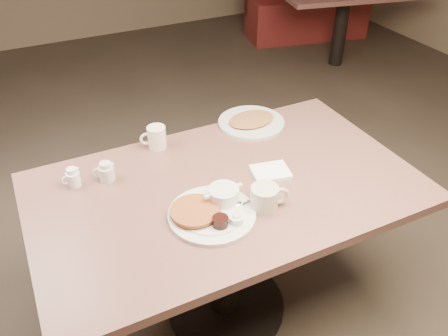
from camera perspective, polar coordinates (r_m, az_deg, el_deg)
name	(u,v)px	position (r m, az deg, el deg)	size (l,w,h in m)	color
room	(227,20)	(1.49, 0.35, 17.90)	(7.04, 8.04, 2.84)	#4C3F33
diner_table	(226,217)	(1.91, 0.27, -6.15)	(1.50, 0.90, 0.75)	#84564C
main_plate	(212,209)	(1.66, -1.49, -5.12)	(0.39, 0.34, 0.07)	silver
coffee_mug_near	(266,197)	(1.68, 5.18, -3.64)	(0.16, 0.13, 0.09)	beige
napkin	(271,172)	(1.87, 5.78, -0.51)	(0.17, 0.15, 0.02)	white
coffee_mug_far	(156,137)	(2.02, -8.40, 3.77)	(0.12, 0.09, 0.10)	white
creamer_left	(73,178)	(1.88, -18.19, -1.17)	(0.08, 0.07, 0.08)	white
creamer_right	(106,172)	(1.87, -14.39, -0.49)	(0.09, 0.07, 0.08)	silver
hash_plate	(251,121)	(2.19, 3.41, 5.78)	(0.34, 0.34, 0.04)	beige
booth_back_right	(309,0)	(5.41, 10.49, 19.77)	(1.58, 1.75, 1.12)	maroon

